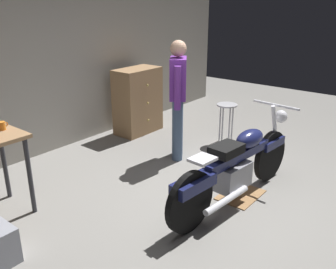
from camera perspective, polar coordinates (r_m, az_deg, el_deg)
name	(u,v)px	position (r m, az deg, el deg)	size (l,w,h in m)	color
ground_plane	(213,203)	(4.30, 6.95, -10.42)	(12.00, 12.00, 0.00)	gray
back_wall	(52,45)	(5.71, -17.45, 13.04)	(8.00, 0.12, 3.10)	gray
motorcycle	(237,165)	(4.17, 10.59, -4.67)	(2.19, 0.60, 1.00)	black
person_standing	(178,95)	(5.13, 1.54, 6.09)	(0.48, 0.40, 1.67)	#475D7A
shop_stool	(227,113)	(5.85, 9.05, 3.31)	(0.32, 0.32, 0.64)	#B2B2B7
wooden_dresser	(138,101)	(6.29, -4.68, 5.20)	(0.80, 0.47, 1.10)	#99724C
drip_tray	(240,195)	(4.49, 11.14, -9.13)	(0.56, 0.40, 0.01)	olive
mug_orange_travel	(2,126)	(4.19, -24.25, 1.25)	(0.10, 0.07, 0.09)	orange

